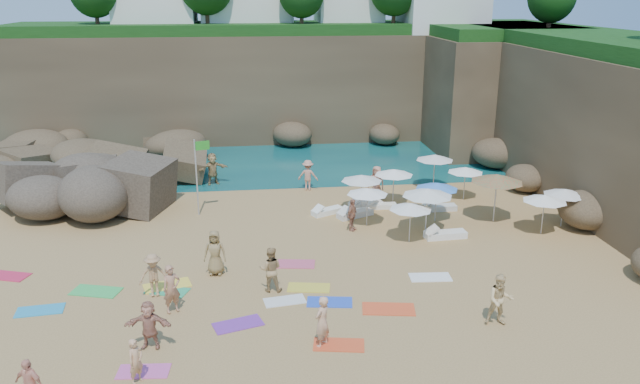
{
  "coord_description": "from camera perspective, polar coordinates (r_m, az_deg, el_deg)",
  "views": [
    {
      "loc": [
        -1.33,
        -25.03,
        11.12
      ],
      "look_at": [
        2.0,
        3.0,
        2.0
      ],
      "focal_mm": 35.0,
      "sensor_mm": 36.0,
      "label": 1
    }
  ],
  "objects": [
    {
      "name": "towel_7",
      "position": [
        28.72,
        -26.64,
        -6.87
      ],
      "size": [
        1.86,
        1.33,
        0.03
      ],
      "primitive_type": "cube",
      "rotation": [
        0.0,
        0.0,
        -0.32
      ],
      "color": "#CC2446",
      "rests_on": "ground"
    },
    {
      "name": "person_lie_4",
      "position": [
        23.57,
        -13.29,
        -10.18
      ],
      "size": [
        1.4,
        1.9,
        0.43
      ],
      "primitive_type": "imported",
      "rotation": [
        0.0,
        0.0,
        0.47
      ],
      "color": "#B17858",
      "rests_on": "ground"
    },
    {
      "name": "seawater",
      "position": [
        56.16,
        -5.32,
        6.41
      ],
      "size": [
        120.0,
        120.0,
        0.0
      ],
      "primitive_type": "plane",
      "color": "#0C4751",
      "rests_on": "ground"
    },
    {
      "name": "parasol_6",
      "position": [
        32.13,
        15.89,
        1.22
      ],
      "size": [
        2.62,
        2.62,
        2.48
      ],
      "color": "silver",
      "rests_on": "ground"
    },
    {
      "name": "cliff_back",
      "position": [
        50.64,
        -2.98,
        9.8
      ],
      "size": [
        44.0,
        8.0,
        8.0
      ],
      "primitive_type": "cube",
      "color": "brown",
      "rests_on": "ground"
    },
    {
      "name": "cliff_right",
      "position": [
        39.44,
        24.54,
        5.89
      ],
      "size": [
        8.0,
        30.0,
        8.0
      ],
      "primitive_type": "cube",
      "color": "brown",
      "rests_on": "ground"
    },
    {
      "name": "flag_pole",
      "position": [
        32.33,
        -11.05,
        2.23
      ],
      "size": [
        0.78,
        0.24,
        4.03
      ],
      "color": "silver",
      "rests_on": "ground"
    },
    {
      "name": "parasol_2",
      "position": [
        35.37,
        13.16,
        1.98
      ],
      "size": [
        1.96,
        1.96,
        1.86
      ],
      "color": "silver",
      "rests_on": "ground"
    },
    {
      "name": "person_stand_0",
      "position": [
        19.79,
        -16.49,
        -14.61
      ],
      "size": [
        0.59,
        0.63,
        1.45
      ],
      "primitive_type": "imported",
      "rotation": [
        0.0,
        0.0,
        0.93
      ],
      "color": "tan",
      "rests_on": "ground"
    },
    {
      "name": "rock_outcrop",
      "position": [
        35.75,
        -19.88,
        -1.32
      ],
      "size": [
        7.86,
        6.1,
        3.01
      ],
      "primitive_type": null,
      "rotation": [
        0.0,
        0.0,
        0.06
      ],
      "color": "brown",
      "rests_on": "ground"
    },
    {
      "name": "person_stand_5",
      "position": [
        37.91,
        -9.78,
        2.1
      ],
      "size": [
        1.86,
        1.12,
        1.93
      ],
      "primitive_type": "imported",
      "rotation": [
        0.0,
        0.0,
        0.36
      ],
      "color": "tan",
      "rests_on": "ground"
    },
    {
      "name": "parasol_5",
      "position": [
        32.44,
        3.83,
        1.29
      ],
      "size": [
        2.15,
        2.15,
        2.03
      ],
      "color": "silver",
      "rests_on": "ground"
    },
    {
      "name": "towel_6",
      "position": [
        22.46,
        -7.5,
        -11.9
      ],
      "size": [
        1.88,
        1.32,
        0.03
      ],
      "primitive_type": "cube",
      "rotation": [
        0.0,
        0.0,
        0.3
      ],
      "color": "purple",
      "rests_on": "ground"
    },
    {
      "name": "cliff_corner",
      "position": [
        49.14,
        15.4,
        8.94
      ],
      "size": [
        10.0,
        12.0,
        8.0
      ],
      "primitive_type": "cube",
      "color": "brown",
      "rests_on": "ground"
    },
    {
      "name": "ground",
      "position": [
        27.42,
        -3.43,
        -6.05
      ],
      "size": [
        120.0,
        120.0,
        0.0
      ],
      "primitive_type": "plane",
      "color": "tan",
      "rests_on": "ground"
    },
    {
      "name": "towel_5",
      "position": [
        23.83,
        -3.24,
        -9.9
      ],
      "size": [
        1.65,
        1.0,
        0.03
      ],
      "primitive_type": "cube",
      "rotation": [
        0.0,
        0.0,
        0.15
      ],
      "color": "silver",
      "rests_on": "ground"
    },
    {
      "name": "lounger_5",
      "position": [
        30.08,
        11.39,
        -3.85
      ],
      "size": [
        2.02,
        0.79,
        0.31
      ],
      "primitive_type": "cube",
      "rotation": [
        0.0,
        0.0,
        0.07
      ],
      "color": "white",
      "rests_on": "ground"
    },
    {
      "name": "towel_8",
      "position": [
        23.71,
        0.88,
        -10.03
      ],
      "size": [
        1.8,
        1.09,
        0.03
      ],
      "primitive_type": "cube",
      "rotation": [
        0.0,
        0.0,
        -0.15
      ],
      "color": "blue",
      "rests_on": "ground"
    },
    {
      "name": "person_stand_4",
      "position": [
        34.8,
        5.18,
        0.85
      ],
      "size": [
        1.06,
        0.96,
        1.92
      ],
      "primitive_type": "imported",
      "rotation": [
        0.0,
        0.0,
        -0.61
      ],
      "color": "tan",
      "rests_on": "ground"
    },
    {
      "name": "towel_9",
      "position": [
        26.8,
        -2.44,
        -6.59
      ],
      "size": [
        1.93,
        1.17,
        0.03
      ],
      "primitive_type": "cube",
      "rotation": [
        0.0,
        0.0,
        -0.15
      ],
      "color": "#CC4F6C",
      "rests_on": "ground"
    },
    {
      "name": "person_lie_0",
      "position": [
        24.87,
        -14.86,
        -8.72
      ],
      "size": [
        1.42,
        1.89,
        0.45
      ],
      "primitive_type": "imported",
      "rotation": [
        0.0,
        0.0,
        0.2
      ],
      "color": "tan",
      "rests_on": "ground"
    },
    {
      "name": "lounger_1",
      "position": [
        33.62,
        5.63,
        -1.28
      ],
      "size": [
        1.62,
        0.58,
        0.25
      ],
      "primitive_type": "cube",
      "rotation": [
        0.0,
        0.0,
        -0.03
      ],
      "color": "white",
      "rests_on": "ground"
    },
    {
      "name": "marina_masts",
      "position": [
        57.66,
        -22.21,
        8.5
      ],
      "size": [
        3.1,
        0.1,
        6.0
      ],
      "color": "white",
      "rests_on": "ground"
    },
    {
      "name": "parasol_10",
      "position": [
        31.58,
        10.63,
        0.55
      ],
      "size": [
        2.15,
        2.15,
        2.04
      ],
      "color": "silver",
      "rests_on": "ground"
    },
    {
      "name": "lounger_2",
      "position": [
        33.73,
        4.2,
        -1.14
      ],
      "size": [
        1.9,
        0.95,
        0.28
      ],
      "primitive_type": "cube",
      "rotation": [
        0.0,
        0.0,
        0.2
      ],
      "color": "white",
      "rests_on": "ground"
    },
    {
      "name": "rock_promontory",
      "position": [
        43.6,
        -19.36,
        2.09
      ],
      "size": [
        12.0,
        7.0,
        2.0
      ],
      "primitive_type": null,
      "color": "brown",
      "rests_on": "ground"
    },
    {
      "name": "lounger_4",
      "position": [
        33.74,
        10.82,
        -1.41
      ],
      "size": [
        1.84,
        0.62,
        0.29
      ],
      "primitive_type": "cube",
      "rotation": [
        0.0,
        0.0,
        0.0
      ],
      "color": "silver",
      "rests_on": "ground"
    },
    {
      "name": "towel_4",
      "position": [
        25.66,
        -13.79,
        -8.29
      ],
      "size": [
        1.98,
        1.37,
        0.03
      ],
      "primitive_type": "cube",
      "rotation": [
        0.0,
        0.0,
        0.28
      ],
      "color": "yellow",
      "rests_on": "ground"
    },
    {
      "name": "parasol_7",
      "position": [
        28.82,
        8.29,
        -1.32
      ],
      "size": [
        1.99,
        1.99,
        1.88
      ],
      "color": "silver",
      "rests_on": "ground"
    },
    {
      "name": "lounger_0",
      "position": [
        32.62,
        0.69,
        -1.78
      ],
      "size": [
        1.8,
        1.32,
        0.27
      ],
      "primitive_type": "cube",
      "rotation": [
        0.0,
        0.0,
        0.48
      ],
      "color": "white",
      "rests_on": "ground"
    },
    {
      "name": "towel_3",
      "position": [
        25.23,
        -13.79,
        -8.76
      ],
      "size": [
        1.82,
        1.35,
        0.03
      ],
      "primitive_type": "cube",
      "rotation": [
        0.0,
        0.0,
        -0.37
      ],
      "color": "#2EA36A",
      "rests_on": "ground"
    },
    {
      "name": "person_stand_3",
      "position": [
        30.21,
        2.95,
        -2.1
      ],
      "size": [
        0.84,
        0.99,
        1.6
      ],
      "primitive_type": "imported",
      "rotation": [
        0.0,
        0.0,
        0.98
      ],
      "color": "#AB6F55",
      "rests_on": "ground"
    },
    {
      "name": "towel_2",
      "position": [
        21.14,
        1.74,
        -13.79
      ],
      "size": [
        1.79,
        1.11,
        0.03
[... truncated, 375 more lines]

